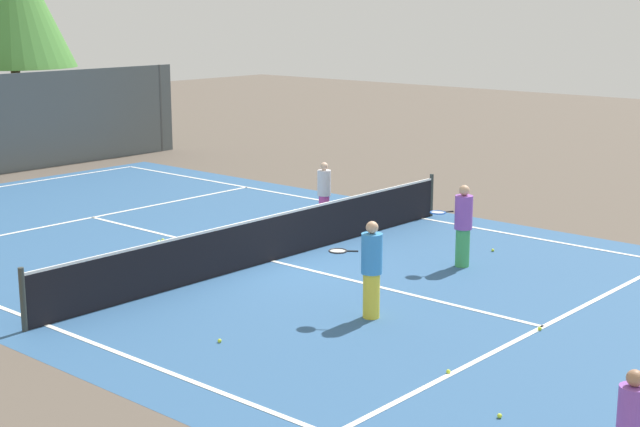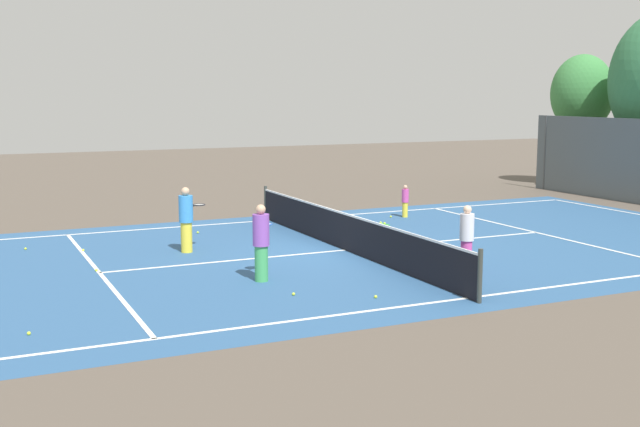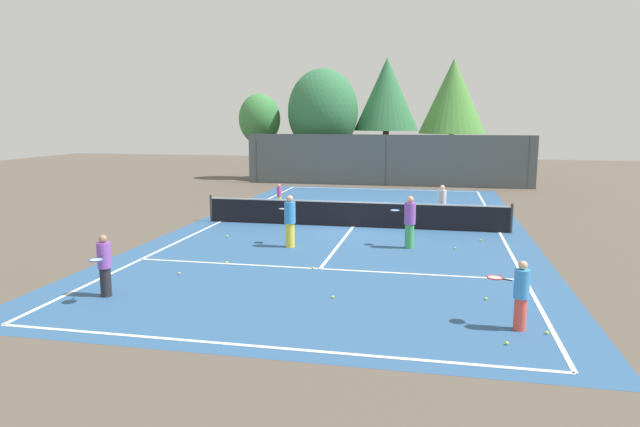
# 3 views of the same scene
# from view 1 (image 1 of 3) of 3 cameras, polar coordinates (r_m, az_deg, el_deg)

# --- Properties ---
(ground_plane) EXTENTS (80.00, 80.00, 0.00)m
(ground_plane) POSITION_cam_1_polar(r_m,az_deg,el_deg) (20.12, -2.94, -2.89)
(ground_plane) COLOR brown
(court_surface) EXTENTS (13.00, 25.00, 0.01)m
(court_surface) POSITION_cam_1_polar(r_m,az_deg,el_deg) (20.12, -2.94, -2.88)
(court_surface) COLOR #2D5684
(court_surface) RESTS_ON ground_plane
(tennis_net) EXTENTS (11.90, 0.10, 1.10)m
(tennis_net) POSITION_cam_1_polar(r_m,az_deg,el_deg) (19.99, -2.95, -1.48)
(tennis_net) COLOR #333833
(tennis_net) RESTS_ON ground_plane
(player_0) EXTENTS (0.33, 0.33, 1.56)m
(player_0) POSITION_cam_1_polar(r_m,az_deg,el_deg) (23.32, 0.25, 1.27)
(player_0) COLOR #D14799
(player_0) RESTS_ON ground_plane
(player_4) EXTENTS (0.77, 0.88, 1.72)m
(player_4) POSITION_cam_1_polar(r_m,az_deg,el_deg) (16.29, 3.09, -3.33)
(player_4) COLOR yellow
(player_4) RESTS_ON ground_plane
(player_5) EXTENTS (0.91, 0.71, 1.72)m
(player_5) POSITION_cam_1_polar(r_m,az_deg,el_deg) (19.69, 8.62, -0.68)
(player_5) COLOR #3FA559
(player_5) RESTS_ON ground_plane
(ball_crate) EXTENTS (0.38, 0.31, 0.43)m
(ball_crate) POSITION_cam_1_polar(r_m,az_deg,el_deg) (20.51, -9.53, -2.22)
(ball_crate) COLOR green
(ball_crate) RESTS_ON ground_plane
(tennis_ball_1) EXTENTS (0.07, 0.07, 0.07)m
(tennis_ball_1) POSITION_cam_1_polar(r_m,az_deg,el_deg) (15.41, -6.08, -7.65)
(tennis_ball_1) COLOR #CCE533
(tennis_ball_1) RESTS_ON ground_plane
(tennis_ball_4) EXTENTS (0.07, 0.07, 0.07)m
(tennis_ball_4) POSITION_cam_1_polar(r_m,az_deg,el_deg) (21.20, 10.39, -2.19)
(tennis_ball_4) COLOR #CCE533
(tennis_ball_4) RESTS_ON ground_plane
(tennis_ball_5) EXTENTS (0.07, 0.07, 0.07)m
(tennis_ball_5) POSITION_cam_1_polar(r_m,az_deg,el_deg) (21.58, -3.47, -1.75)
(tennis_ball_5) COLOR #CCE533
(tennis_ball_5) RESTS_ON ground_plane
(tennis_ball_6) EXTENTS (0.07, 0.07, 0.07)m
(tennis_ball_6) POSITION_cam_1_polar(r_m,az_deg,el_deg) (16.30, 13.13, -6.79)
(tennis_ball_6) COLOR #CCE533
(tennis_ball_6) RESTS_ON ground_plane
(tennis_ball_7) EXTENTS (0.07, 0.07, 0.07)m
(tennis_ball_7) POSITION_cam_1_polar(r_m,az_deg,el_deg) (14.23, 7.76, -9.44)
(tennis_ball_7) COLOR #CCE533
(tennis_ball_7) RESTS_ON ground_plane
(tennis_ball_9) EXTENTS (0.07, 0.07, 0.07)m
(tennis_ball_9) POSITION_cam_1_polar(r_m,az_deg,el_deg) (22.67, 8.48, -1.17)
(tennis_ball_9) COLOR #CCE533
(tennis_ball_9) RESTS_ON ground_plane
(tennis_ball_11) EXTENTS (0.07, 0.07, 0.07)m
(tennis_ball_11) POSITION_cam_1_polar(r_m,az_deg,el_deg) (12.91, 10.79, -11.91)
(tennis_ball_11) COLOR #CCE533
(tennis_ball_11) RESTS_ON ground_plane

